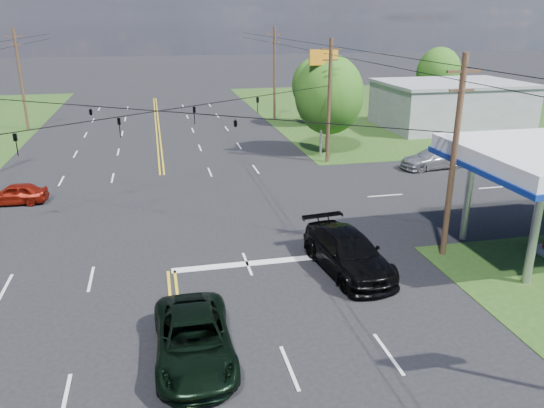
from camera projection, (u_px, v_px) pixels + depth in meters
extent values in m
plane|color=black|center=(166.00, 212.00, 31.46)|extent=(280.00, 280.00, 0.00)
cube|color=#204115|center=(434.00, 107.00, 68.10)|extent=(46.00, 48.00, 0.03)
cube|color=silver|center=(278.00, 261.00, 25.12)|extent=(10.00, 0.50, 0.02)
cube|color=gray|center=(450.00, 106.00, 55.29)|extent=(14.00, 10.00, 4.40)
cylinder|color=#A5A5AA|center=(534.00, 234.00, 22.25)|extent=(0.36, 0.36, 4.65)
cylinder|color=#A5A5AA|center=(468.00, 197.00, 26.86)|extent=(0.36, 0.36, 4.65)
cylinder|color=#3C2619|center=(453.00, 160.00, 24.26)|extent=(0.28, 0.28, 9.50)
cube|color=#3C2619|center=(464.00, 71.00, 22.95)|extent=(1.60, 0.12, 0.12)
cube|color=#3C2619|center=(462.00, 90.00, 23.21)|extent=(1.20, 0.10, 0.10)
cylinder|color=#3C2619|center=(329.00, 102.00, 40.83)|extent=(0.28, 0.28, 9.50)
cube|color=#3C2619|center=(331.00, 49.00, 39.52)|extent=(1.60, 0.12, 0.12)
cube|color=#3C2619|center=(331.00, 60.00, 39.78)|extent=(1.20, 0.10, 0.10)
cylinder|color=#3C2619|center=(21.00, 80.00, 52.91)|extent=(0.28, 0.28, 10.00)
cube|color=#3C2619|center=(14.00, 36.00, 51.51)|extent=(1.60, 0.12, 0.12)
cube|color=#3C2619|center=(16.00, 45.00, 51.78)|extent=(1.20, 0.10, 0.10)
cylinder|color=#3C2619|center=(274.00, 75.00, 58.24)|extent=(0.28, 0.28, 10.00)
cube|color=#3C2619|center=(275.00, 34.00, 56.84)|extent=(1.60, 0.12, 0.12)
cube|color=#3C2619|center=(275.00, 42.00, 57.11)|extent=(1.20, 0.10, 0.10)
imported|color=black|center=(16.00, 145.00, 24.18)|extent=(0.17, 0.21, 1.05)
imported|color=black|center=(120.00, 128.00, 27.90)|extent=(0.17, 0.21, 1.05)
imported|color=black|center=(194.00, 115.00, 31.41)|extent=(0.17, 0.21, 1.05)
imported|color=black|center=(258.00, 105.00, 35.13)|extent=(0.17, 0.21, 1.05)
imported|color=black|center=(91.00, 111.00, 31.25)|extent=(1.24, 0.26, 0.50)
imported|color=black|center=(235.00, 122.00, 27.88)|extent=(1.24, 0.26, 0.50)
cylinder|color=black|center=(395.00, 56.00, 29.33)|extent=(0.04, 100.00, 0.04)
cylinder|color=black|center=(394.00, 67.00, 29.53)|extent=(0.04, 100.00, 0.04)
cylinder|color=#3C2619|center=(328.00, 133.00, 44.83)|extent=(0.36, 0.36, 3.30)
ellipsoid|color=#275416|center=(329.00, 95.00, 43.76)|extent=(5.70, 5.70, 6.60)
cylinder|color=#3C2619|center=(315.00, 112.00, 56.46)|extent=(0.36, 0.36, 2.86)
ellipsoid|color=#275416|center=(315.00, 85.00, 55.53)|extent=(4.94, 4.94, 5.72)
cylinder|color=#3C2619|center=(436.00, 98.00, 65.54)|extent=(0.36, 0.36, 3.08)
ellipsoid|color=#275416|center=(439.00, 73.00, 64.54)|extent=(5.32, 5.32, 6.16)
imported|color=black|center=(194.00, 339.00, 17.66)|extent=(2.61, 5.56, 1.54)
imported|color=black|center=(348.00, 252.00, 23.95)|extent=(3.15, 6.34, 1.77)
imported|color=maroon|center=(15.00, 194.00, 32.64)|extent=(3.88, 1.72, 1.30)
imported|color=#A2A1A6|center=(433.00, 158.00, 40.44)|extent=(5.43, 2.79, 1.51)
cylinder|color=#A5A5AA|center=(322.00, 105.00, 42.60)|extent=(0.20, 0.20, 8.58)
cube|color=orange|center=(323.00, 57.00, 41.38)|extent=(2.37, 0.48, 1.18)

